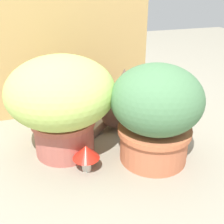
# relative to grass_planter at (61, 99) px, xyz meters

# --- Properties ---
(ground_plane) EXTENTS (6.00, 6.00, 0.00)m
(ground_plane) POSITION_rel_grass_planter_xyz_m (0.14, -0.03, -0.28)
(ground_plane) COLOR gray
(cardboard_backdrop) EXTENTS (1.01, 0.03, 0.71)m
(cardboard_backdrop) POSITION_rel_grass_planter_xyz_m (0.11, 0.45, 0.08)
(cardboard_backdrop) COLOR tan
(cardboard_backdrop) RESTS_ON ground
(grass_planter) EXTENTS (0.49, 0.49, 0.48)m
(grass_planter) POSITION_rel_grass_planter_xyz_m (0.00, 0.00, 0.00)
(grass_planter) COLOR #AF5B50
(grass_planter) RESTS_ON ground
(leafy_planter) EXTENTS (0.40, 0.40, 0.46)m
(leafy_planter) POSITION_rel_grass_planter_xyz_m (0.38, -0.19, -0.03)
(leafy_planter) COLOR #C16745
(leafy_planter) RESTS_ON ground
(cat) EXTENTS (0.36, 0.30, 0.32)m
(cat) POSITION_rel_grass_planter_xyz_m (0.35, 0.18, -0.16)
(cat) COLOR brown
(cat) RESTS_ON ground
(mushroom_ornament_red) EXTENTS (0.12, 0.12, 0.13)m
(mushroom_ornament_red) POSITION_rel_grass_planter_xyz_m (0.06, -0.18, -0.19)
(mushroom_ornament_red) COLOR silver
(mushroom_ornament_red) RESTS_ON ground
(mushroom_ornament_pink) EXTENTS (0.07, 0.07, 0.13)m
(mushroom_ornament_pink) POSITION_rel_grass_planter_xyz_m (0.02, -0.08, -0.19)
(mushroom_ornament_pink) COLOR beige
(mushroom_ornament_pink) RESTS_ON ground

